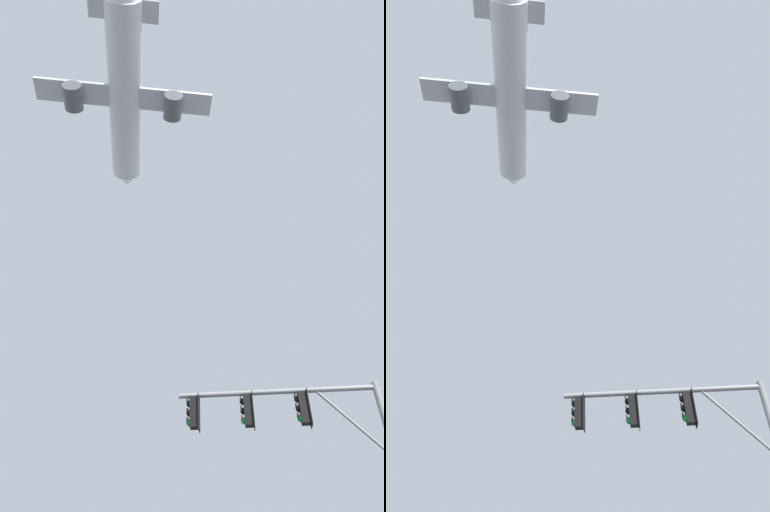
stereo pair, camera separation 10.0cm
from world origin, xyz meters
TOP-DOWN VIEW (x-y plane):
  - signal_pole_near at (3.60, 8.00)m, footprint 5.98×0.78m
  - airplane at (-8.19, 21.44)m, footprint 21.05×27.24m

SIDE VIEW (x-z plane):
  - signal_pole_near at x=3.60m, z-range 1.67..7.74m
  - airplane at x=-8.19m, z-range 43.73..51.15m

